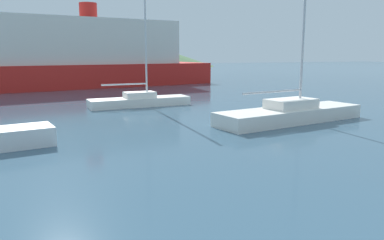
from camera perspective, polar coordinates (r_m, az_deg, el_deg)
The scene contains 4 objects.
sailboat_inner at distance 19.31m, azimuth 14.80°, elevation 1.09°, with size 8.50×3.41×9.35m.
sailboat_outer at distance 24.46m, azimuth -7.95°, elevation 3.08°, with size 6.60×2.07×8.71m.
ferry_distant at distance 40.44m, azimuth -15.23°, elevation 9.25°, with size 26.11×11.25×8.35m.
hill_central at distance 100.67m, azimuth -11.40°, elevation 10.44°, with size 50.63×50.63×8.38m.
Camera 1 is at (-3.93, 2.66, 3.40)m, focal length 35.00 mm.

